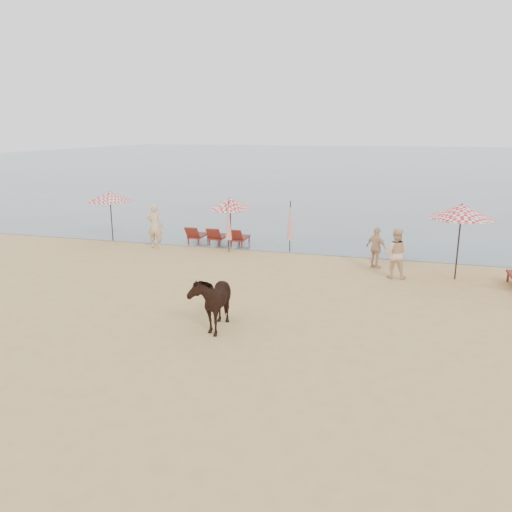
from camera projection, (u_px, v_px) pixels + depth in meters
The scene contains 12 objects.
ground at pixel (197, 353), 11.55m from camera, with size 120.00×120.00×0.00m, color tan.
sea at pixel (374, 159), 86.15m from camera, with size 160.00×140.00×0.06m, color #51606B.
lounger_cluster_left at pixel (217, 236), 22.31m from camera, with size 2.62×1.55×0.57m.
umbrella_open_left_a at pixel (110, 196), 22.61m from camera, with size 2.03×2.03×2.31m.
umbrella_open_left_b at pixel (230, 203), 21.47m from camera, with size 1.77×1.81×2.26m.
umbrella_open_right at pixel (462, 211), 16.69m from camera, with size 2.16×2.16×2.63m.
umbrella_closed_left at pixel (228, 221), 20.74m from camera, with size 0.27×0.27×2.18m.
umbrella_closed_right at pixel (290, 221), 20.74m from camera, with size 0.26×0.26×2.17m.
cow at pixel (212, 300), 12.88m from camera, with size 0.82×1.79×1.51m, color black.
beachgoer_left at pixel (155, 226), 21.55m from camera, with size 0.72×0.47×1.96m, color #D5AD85.
beachgoer_right_a at pixel (395, 253), 17.21m from camera, with size 0.85×0.67×1.76m, color #E3B78E.
beachgoer_right_b at pixel (376, 248), 18.44m from camera, with size 0.91×0.38×1.55m, color #D5A885.
Camera 1 is at (4.21, -9.87, 5.04)m, focal length 35.00 mm.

